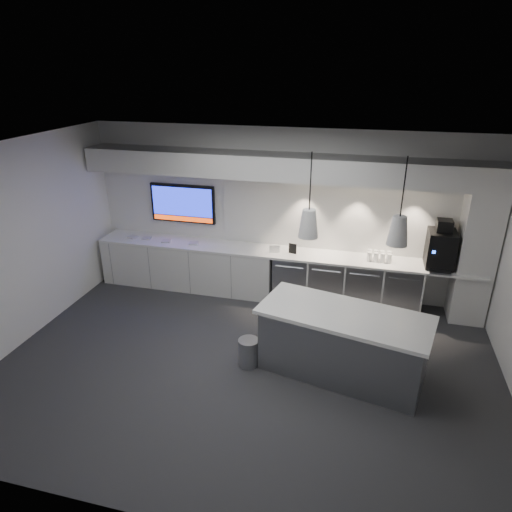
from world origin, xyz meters
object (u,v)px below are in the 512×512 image
(wall_tv, at_px, (183,203))
(bin, at_px, (249,352))
(coffee_machine, at_px, (441,247))
(island, at_px, (342,344))

(wall_tv, height_order, bin, wall_tv)
(wall_tv, bearing_deg, bin, -51.46)
(bin, height_order, coffee_machine, coffee_machine)
(bin, bearing_deg, wall_tv, 128.54)
(wall_tv, bearing_deg, island, -35.44)
(island, bearing_deg, wall_tv, 157.21)
(wall_tv, relative_size, coffee_machine, 1.57)
(island, xyz_separation_m, bin, (-1.28, -0.13, -0.27))
(wall_tv, xyz_separation_m, bin, (1.92, -2.41, -1.35))
(wall_tv, relative_size, island, 0.52)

